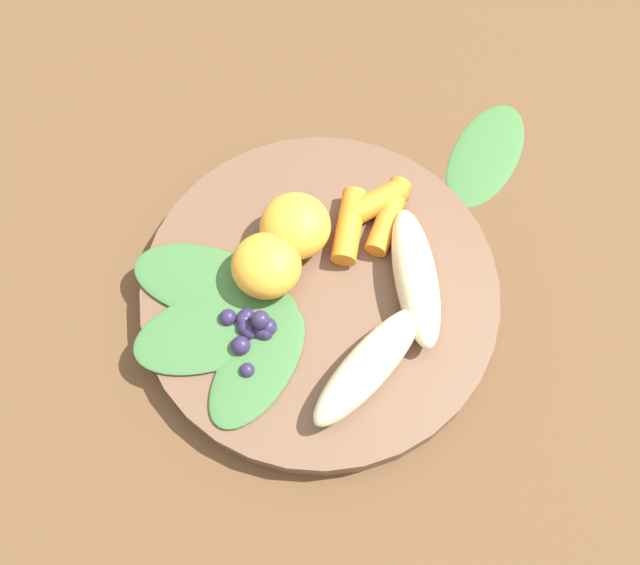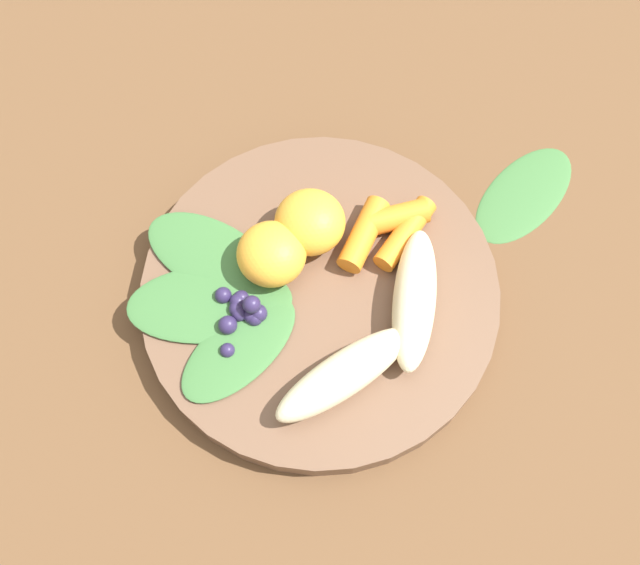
# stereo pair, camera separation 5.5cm
# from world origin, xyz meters

# --- Properties ---
(ground_plane) EXTENTS (2.40, 2.40, 0.00)m
(ground_plane) POSITION_xyz_m (0.00, 0.00, 0.00)
(ground_plane) COLOR brown
(bowl) EXTENTS (0.27, 0.27, 0.02)m
(bowl) POSITION_xyz_m (0.00, 0.00, 0.01)
(bowl) COLOR brown
(bowl) RESTS_ON ground_plane
(banana_peeled_left) EXTENTS (0.04, 0.12, 0.03)m
(banana_peeled_left) POSITION_xyz_m (-0.07, 0.00, 0.04)
(banana_peeled_left) COLOR beige
(banana_peeled_left) RESTS_ON bowl
(banana_peeled_right) EXTENTS (0.10, 0.10, 0.03)m
(banana_peeled_right) POSITION_xyz_m (-0.03, 0.07, 0.04)
(banana_peeled_right) COLOR beige
(banana_peeled_right) RESTS_ON bowl
(orange_segment_near) EXTENTS (0.05, 0.05, 0.04)m
(orange_segment_near) POSITION_xyz_m (0.04, -0.01, 0.04)
(orange_segment_near) COLOR #F4A833
(orange_segment_near) RESTS_ON bowl
(orange_segment_far) EXTENTS (0.05, 0.05, 0.04)m
(orange_segment_far) POSITION_xyz_m (0.02, -0.04, 0.04)
(orange_segment_far) COLOR #F4A833
(orange_segment_far) RESTS_ON bowl
(carrot_front) EXTENTS (0.04, 0.07, 0.02)m
(carrot_front) POSITION_xyz_m (-0.05, -0.06, 0.03)
(carrot_front) COLOR orange
(carrot_front) RESTS_ON bowl
(carrot_mid_left) EXTENTS (0.05, 0.04, 0.02)m
(carrot_mid_left) POSITION_xyz_m (-0.05, -0.07, 0.03)
(carrot_mid_left) COLOR orange
(carrot_mid_left) RESTS_ON bowl
(carrot_mid_right) EXTENTS (0.03, 0.06, 0.02)m
(carrot_mid_right) POSITION_xyz_m (-0.02, -0.05, 0.03)
(carrot_mid_right) COLOR orange
(carrot_mid_right) RESTS_ON bowl
(blueberry_pile) EXTENTS (0.05, 0.07, 0.02)m
(blueberry_pile) POSITION_xyz_m (0.05, 0.03, 0.03)
(blueberry_pile) COLOR #2D234C
(blueberry_pile) RESTS_ON bowl
(coconut_shred_patch) EXTENTS (0.04, 0.04, 0.00)m
(coconut_shred_patch) POSITION_xyz_m (0.04, 0.06, 0.02)
(coconut_shred_patch) COLOR white
(coconut_shred_patch) RESTS_ON bowl
(kale_leaf_left) EXTENTS (0.13, 0.09, 0.00)m
(kale_leaf_left) POSITION_xyz_m (0.09, -0.01, 0.02)
(kale_leaf_left) COLOR #3D7038
(kale_leaf_left) RESTS_ON bowl
(kale_leaf_right) EXTENTS (0.14, 0.10, 0.00)m
(kale_leaf_right) POSITION_xyz_m (0.08, 0.03, 0.02)
(kale_leaf_right) COLOR #3D7038
(kale_leaf_right) RESTS_ON bowl
(kale_leaf_rear) EXTENTS (0.10, 0.11, 0.00)m
(kale_leaf_rear) POSITION_xyz_m (0.05, 0.06, 0.02)
(kale_leaf_rear) COLOR #3D7038
(kale_leaf_rear) RESTS_ON bowl
(kale_leaf_stray) EXTENTS (0.10, 0.13, 0.01)m
(kale_leaf_stray) POSITION_xyz_m (-0.15, -0.13, 0.00)
(kale_leaf_stray) COLOR #3D7038
(kale_leaf_stray) RESTS_ON ground_plane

